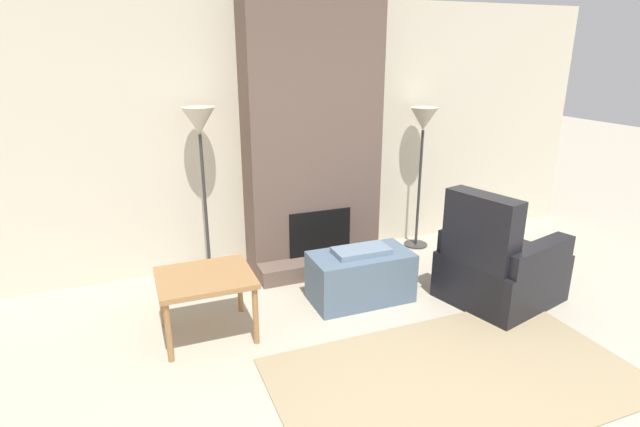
{
  "coord_description": "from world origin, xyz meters",
  "views": [
    {
      "loc": [
        -1.71,
        -1.7,
        2.13
      ],
      "look_at": [
        0.0,
        2.63,
        0.59
      ],
      "focal_mm": 28.0,
      "sensor_mm": 36.0,
      "label": 1
    }
  ],
  "objects_px": {
    "armchair": "(497,269)",
    "side_table": "(205,283)",
    "ottoman": "(361,276)",
    "floor_lamp_left": "(200,135)",
    "floor_lamp_right": "(423,130)"
  },
  "relations": [
    {
      "from": "armchair",
      "to": "side_table",
      "type": "height_order",
      "value": "armchair"
    },
    {
      "from": "ottoman",
      "to": "floor_lamp_left",
      "type": "height_order",
      "value": "floor_lamp_left"
    },
    {
      "from": "ottoman",
      "to": "floor_lamp_right",
      "type": "distance_m",
      "value": 1.84
    },
    {
      "from": "floor_lamp_right",
      "to": "ottoman",
      "type": "bearing_deg",
      "value": -141.15
    },
    {
      "from": "floor_lamp_left",
      "to": "floor_lamp_right",
      "type": "distance_m",
      "value": 2.32
    },
    {
      "from": "armchair",
      "to": "floor_lamp_left",
      "type": "distance_m",
      "value": 2.87
    },
    {
      "from": "floor_lamp_left",
      "to": "floor_lamp_right",
      "type": "relative_size",
      "value": 1.06
    },
    {
      "from": "floor_lamp_left",
      "to": "floor_lamp_right",
      "type": "height_order",
      "value": "floor_lamp_left"
    },
    {
      "from": "armchair",
      "to": "side_table",
      "type": "distance_m",
      "value": 2.48
    },
    {
      "from": "ottoman",
      "to": "floor_lamp_left",
      "type": "relative_size",
      "value": 0.54
    },
    {
      "from": "armchair",
      "to": "floor_lamp_left",
      "type": "height_order",
      "value": "floor_lamp_left"
    },
    {
      "from": "ottoman",
      "to": "side_table",
      "type": "xyz_separation_m",
      "value": [
        -1.35,
        -0.08,
        0.21
      ]
    },
    {
      "from": "side_table",
      "to": "ottoman",
      "type": "bearing_deg",
      "value": 3.25
    },
    {
      "from": "floor_lamp_left",
      "to": "side_table",
      "type": "bearing_deg",
      "value": -100.4
    },
    {
      "from": "armchair",
      "to": "floor_lamp_right",
      "type": "relative_size",
      "value": 0.7
    }
  ]
}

